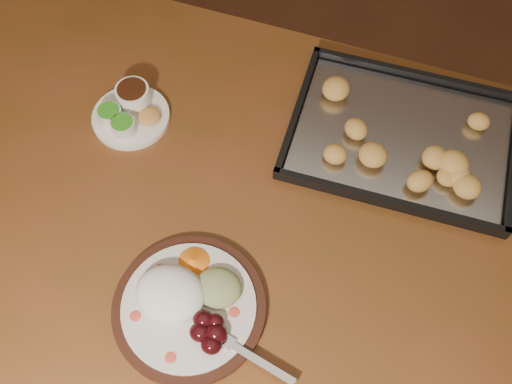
% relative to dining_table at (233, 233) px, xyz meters
% --- Properties ---
extents(ground, '(4.00, 4.00, 0.00)m').
position_rel_dining_table_xyz_m(ground, '(-0.11, 0.08, -0.65)').
color(ground, brown).
rests_on(ground, ground).
extents(dining_table, '(1.52, 0.93, 0.75)m').
position_rel_dining_table_xyz_m(dining_table, '(0.00, 0.00, 0.00)').
color(dining_table, brown).
rests_on(dining_table, ground).
extents(dinner_plate, '(0.32, 0.25, 0.06)m').
position_rel_dining_table_xyz_m(dinner_plate, '(-0.01, -0.19, 0.12)').
color(dinner_plate, black).
rests_on(dinner_plate, dining_table).
extents(condiment_saucer, '(0.15, 0.15, 0.05)m').
position_rel_dining_table_xyz_m(condiment_saucer, '(-0.25, 0.13, 0.12)').
color(condiment_saucer, white).
rests_on(condiment_saucer, dining_table).
extents(baking_tray, '(0.43, 0.32, 0.04)m').
position_rel_dining_table_xyz_m(baking_tray, '(0.26, 0.24, 0.11)').
color(baking_tray, black).
rests_on(baking_tray, dining_table).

